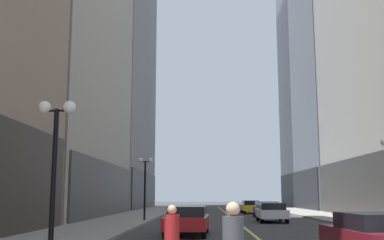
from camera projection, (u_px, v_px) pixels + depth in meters
The scene contains 13 objects.
ground_plane at pixel (231, 217), 39.20m from camera, with size 200.00×200.00×0.00m, color #38383A.
sidewalk_left at pixel (134, 216), 39.42m from camera, with size 4.50×78.00×0.15m, color gray.
sidewalk_right at pixel (330, 217), 39.01m from camera, with size 4.50×78.00×0.15m, color gray.
lane_centre_stripe at pixel (231, 217), 39.20m from camera, with size 0.16×70.00×0.01m, color #E5D64C.
building_left_mid at pixel (31, 4), 42.20m from camera, with size 14.93×24.00×38.10m.
car_maroon at pixel (373, 234), 13.27m from camera, with size 1.99×4.48×1.32m.
car_red at pixel (187, 219), 21.63m from camera, with size 2.08×4.65×1.32m.
car_white at pixel (272, 212), 32.14m from camera, with size 1.99×4.62×1.32m.
car_blue at pixel (267, 209), 38.88m from camera, with size 2.02×4.55×1.32m.
car_yellow at pixel (250, 206), 47.65m from camera, with size 1.76×4.38×1.32m.
pedestrian_in_red_jacket at pixel (172, 236), 10.15m from camera, with size 0.43×0.43×1.61m.
street_lamp_left_near at pixel (55, 142), 12.86m from camera, with size 1.06×0.36×4.43m.
street_lamp_left_far at pixel (145, 175), 32.50m from camera, with size 1.06×0.36×4.43m.
Camera 1 is at (-2.30, -5.08, 1.81)m, focal length 43.63 mm.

